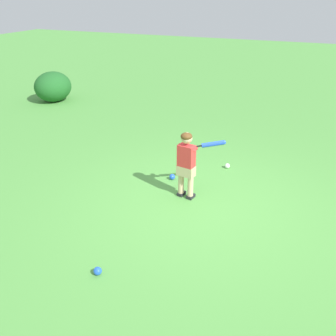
{
  "coord_description": "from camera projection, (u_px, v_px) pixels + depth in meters",
  "views": [
    {
      "loc": [
        -4.8,
        -1.42,
        3.02
      ],
      "look_at": [
        0.16,
        0.67,
        0.45
      ],
      "focal_mm": 40.93,
      "sensor_mm": 36.0,
      "label": 1
    }
  ],
  "objects": [
    {
      "name": "play_ball_by_bucket",
      "position": [
        172.0,
        177.0,
        6.58
      ],
      "size": [
        0.1,
        0.1,
        0.1
      ],
      "primitive_type": "sphere",
      "color": "blue",
      "rests_on": "ground"
    },
    {
      "name": "play_ball_center_lawn",
      "position": [
        227.0,
        166.0,
        6.99
      ],
      "size": [
        0.09,
        0.09,
        0.09
      ],
      "primitive_type": "sphere",
      "color": "white",
      "rests_on": "ground"
    },
    {
      "name": "ground_plane",
      "position": [
        205.0,
        206.0,
        5.79
      ],
      "size": [
        40.0,
        40.0,
        0.0
      ],
      "primitive_type": "plane",
      "color": "#519942"
    },
    {
      "name": "child_batter",
      "position": [
        188.0,
        159.0,
        5.79
      ],
      "size": [
        0.5,
        0.67,
        1.08
      ],
      "color": "#232328",
      "rests_on": "ground"
    },
    {
      "name": "play_ball_far_left",
      "position": [
        98.0,
        271.0,
        4.41
      ],
      "size": [
        0.1,
        0.1,
        0.1
      ],
      "primitive_type": "sphere",
      "color": "blue",
      "rests_on": "ground"
    },
    {
      "name": "shrub_left_background",
      "position": [
        53.0,
        87.0,
        10.91
      ],
      "size": [
        1.12,
        0.98,
        0.84
      ],
      "primitive_type": "ellipsoid",
      "color": "#1E5B23",
      "rests_on": "ground"
    }
  ]
}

